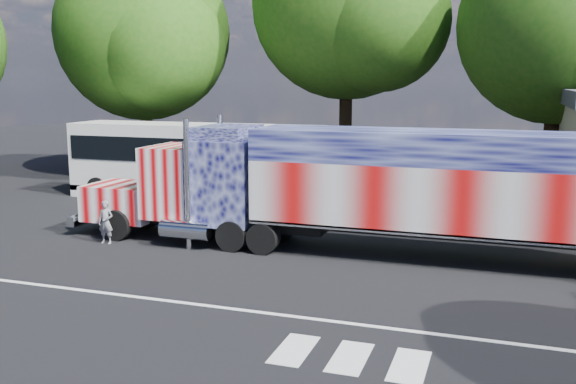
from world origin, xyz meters
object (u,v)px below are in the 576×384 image
(tree_ne_a, at_px, (563,25))
(tree_n_mid, at_px, (350,4))
(semi_truck, at_px, (383,187))
(woman, at_px, (106,222))
(coach_bus, at_px, (195,161))
(tree_nw_a, at_px, (145,34))

(tree_ne_a, relative_size, tree_n_mid, 0.85)
(semi_truck, relative_size, woman, 13.53)
(semi_truck, distance_m, tree_ne_a, 14.40)
(tree_ne_a, bearing_deg, tree_n_mid, 165.07)
(tree_ne_a, bearing_deg, woman, -137.95)
(semi_truck, bearing_deg, coach_bus, 145.92)
(woman, height_order, tree_ne_a, tree_ne_a)
(woman, xyz_separation_m, tree_ne_a, (14.97, 13.50, 7.23))
(semi_truck, distance_m, woman, 9.52)
(semi_truck, height_order, woman, semi_truck)
(coach_bus, relative_size, tree_nw_a, 0.93)
(tree_n_mid, bearing_deg, woman, -105.68)
(semi_truck, relative_size, tree_ne_a, 1.62)
(tree_ne_a, distance_m, tree_nw_a, 21.72)
(semi_truck, relative_size, tree_n_mid, 1.38)
(woman, distance_m, tree_n_mid, 19.06)
(coach_bus, xyz_separation_m, woman, (0.86, -8.45, -1.08))
(coach_bus, distance_m, tree_ne_a, 17.72)
(tree_nw_a, xyz_separation_m, tree_n_mid, (11.31, 2.10, 1.43))
(tree_ne_a, xyz_separation_m, tree_nw_a, (-21.71, 0.68, 0.14))
(woman, height_order, tree_nw_a, tree_nw_a)
(woman, bearing_deg, semi_truck, 6.85)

